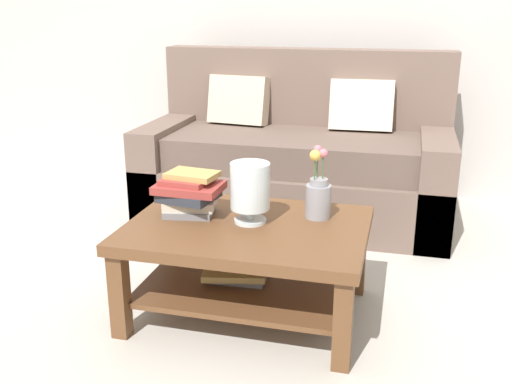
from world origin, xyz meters
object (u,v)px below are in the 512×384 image
(flower_pitcher, at_px, (318,195))
(couch, at_px, (297,161))
(glass_hurricane_vase, at_px, (250,188))
(book_stack_main, at_px, (189,193))
(coffee_table, at_px, (247,249))

(flower_pitcher, bearing_deg, couch, 105.04)
(couch, distance_m, glass_hurricane_vase, 1.35)
(book_stack_main, xyz_separation_m, glass_hurricane_vase, (0.29, -0.03, 0.06))
(glass_hurricane_vase, height_order, flower_pitcher, flower_pitcher)
(glass_hurricane_vase, distance_m, flower_pitcher, 0.31)
(coffee_table, height_order, flower_pitcher, flower_pitcher)
(couch, distance_m, coffee_table, 1.36)
(couch, xyz_separation_m, flower_pitcher, (0.32, -1.19, 0.17))
(book_stack_main, height_order, glass_hurricane_vase, glass_hurricane_vase)
(couch, bearing_deg, book_stack_main, -100.78)
(couch, relative_size, coffee_table, 1.87)
(book_stack_main, bearing_deg, flower_pitcher, 10.65)
(glass_hurricane_vase, bearing_deg, book_stack_main, 174.60)
(couch, xyz_separation_m, glass_hurricane_vase, (0.04, -1.33, 0.22))
(couch, distance_m, flower_pitcher, 1.25)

